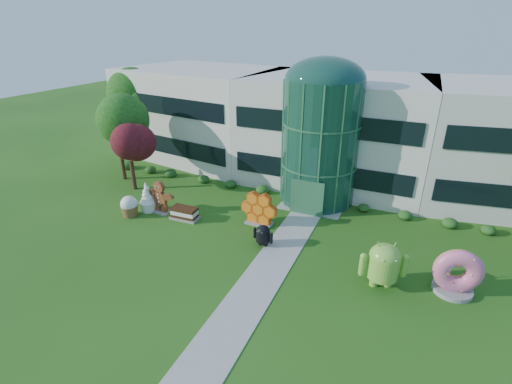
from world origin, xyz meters
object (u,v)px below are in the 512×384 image
at_px(android_black, 263,234).
at_px(gingerbread, 160,197).
at_px(android_green, 384,262).
at_px(donut, 457,271).

bearing_deg(android_black, gingerbread, -178.61).
xyz_separation_m(android_green, android_black, (-7.70, 1.15, -0.69)).
xyz_separation_m(android_green, donut, (3.71, 1.06, -0.19)).
bearing_deg(donut, android_black, 168.61).
bearing_deg(android_green, android_black, 150.58).
height_order(android_green, gingerbread, android_green).
relative_size(android_green, gingerbread, 1.09).
height_order(android_black, donut, donut).
distance_m(android_green, android_black, 7.82).
height_order(donut, gingerbread, donut).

